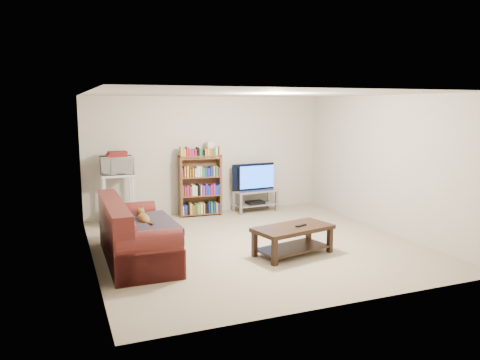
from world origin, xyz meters
name	(u,v)px	position (x,y,z in m)	size (l,w,h in m)	color
floor	(255,244)	(0.00, 0.00, 0.00)	(5.00, 5.00, 0.00)	tan
ceiling	(256,94)	(0.00, 0.00, 2.40)	(5.00, 5.00, 0.00)	white
wall_back	(207,155)	(0.00, 2.50, 1.20)	(5.00, 5.00, 0.00)	beige
wall_front	(346,201)	(0.00, -2.50, 1.20)	(5.00, 5.00, 0.00)	beige
wall_left	(90,180)	(-2.50, 0.00, 1.20)	(5.00, 5.00, 0.00)	beige
wall_right	(385,164)	(2.50, 0.00, 1.20)	(5.00, 5.00, 0.00)	beige
sofa	(132,239)	(-1.96, -0.06, 0.31)	(0.91, 2.08, 0.89)	#551916
blanket	(146,226)	(-1.78, -0.20, 0.53)	(0.80, 1.04, 0.10)	#2A252F
cat	(143,219)	(-1.78, -0.02, 0.59)	(0.23, 0.57, 0.17)	brown
coffee_table	(293,235)	(0.32, -0.69, 0.30)	(1.29, 0.84, 0.43)	black
remote	(301,225)	(0.44, -0.72, 0.44)	(0.20, 0.05, 0.02)	black
tv_stand	(255,197)	(0.95, 2.19, 0.31)	(0.93, 0.47, 0.45)	#999EA3
television	(255,177)	(0.95, 2.19, 0.73)	(0.97, 0.13, 0.56)	black
dvd_player	(255,202)	(0.95, 2.19, 0.19)	(0.36, 0.25, 0.06)	black
bookshelf	(200,185)	(-0.23, 2.26, 0.64)	(0.87, 0.31, 1.23)	brown
shelf_clutter	(204,150)	(-0.13, 2.26, 1.34)	(0.63, 0.20, 0.28)	silver
microwave_stand	(118,192)	(-1.88, 2.13, 0.61)	(0.60, 0.44, 0.96)	silver
microwave	(117,165)	(-1.88, 2.13, 1.12)	(0.59, 0.40, 0.33)	silver
game_boxes	(116,155)	(-1.88, 2.13, 1.31)	(0.35, 0.31, 0.05)	maroon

